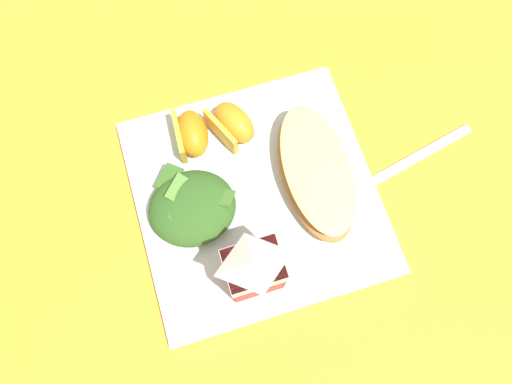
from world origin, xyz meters
TOP-DOWN VIEW (x-y plane):
  - ground at (0.00, 0.00)m, footprint 3.00×3.00m
  - white_plate at (0.00, 0.00)m, footprint 0.28×0.28m
  - cheesy_pizza_bread at (-0.07, -0.00)m, footprint 0.09×0.17m
  - green_salad_pile at (0.08, -0.00)m, footprint 0.10×0.10m
  - milk_carton at (0.03, 0.09)m, footprint 0.06×0.05m
  - orange_wedge_front at (0.01, -0.09)m, footprint 0.06×0.07m
  - orange_wedge_middle at (0.05, -0.09)m, footprint 0.04×0.06m
  - metal_fork at (-0.18, 0.01)m, footprint 0.19×0.06m

SIDE VIEW (x-z plane):
  - ground at x=0.00m, z-range 0.00..0.00m
  - metal_fork at x=-0.18m, z-range 0.00..0.01m
  - white_plate at x=0.00m, z-range 0.00..0.02m
  - cheesy_pizza_bread at x=-0.07m, z-range 0.02..0.05m
  - orange_wedge_front at x=0.01m, z-range 0.02..0.06m
  - orange_wedge_middle at x=0.05m, z-range 0.02..0.06m
  - green_salad_pile at x=0.08m, z-range 0.02..0.06m
  - milk_carton at x=0.03m, z-range 0.02..0.13m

